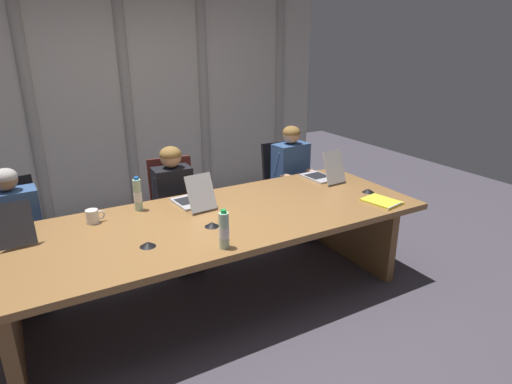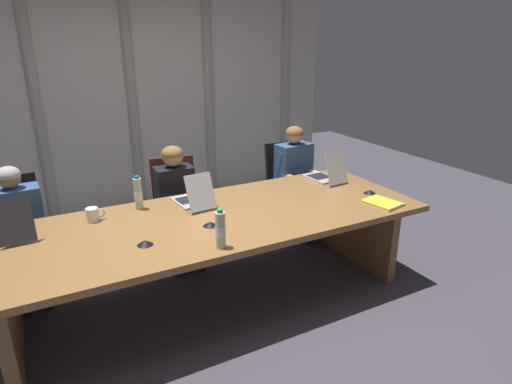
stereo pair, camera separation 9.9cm
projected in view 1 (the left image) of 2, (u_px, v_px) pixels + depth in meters
The scene contains 19 objects.
ground_plane at pixel (216, 299), 3.61m from camera, with size 10.12×10.12×0.00m, color #47424C.
conference_table at pixel (213, 236), 3.41m from camera, with size 3.42×1.24×0.73m.
curtain_backdrop at pixel (129, 101), 5.02m from camera, with size 5.06×0.17×2.71m.
laptop_left_end at pixel (15, 232), 2.99m from camera, with size 0.26×0.42×0.31m.
laptop_left_mid at pixel (193, 199), 3.60m from camera, with size 0.27×0.45×0.30m.
laptop_center at pixel (323, 174), 4.24m from camera, with size 0.25×0.45×0.32m.
office_chair_left_end at pixel (20, 252), 3.66m from camera, with size 0.60×0.61×0.95m.
office_chair_left_mid at pixel (177, 220), 4.31m from camera, with size 0.60×0.60×0.94m.
office_chair_center at pixel (286, 197), 4.92m from camera, with size 0.60×0.60×0.95m.
person_left_end at pixel (16, 229), 3.43m from camera, with size 0.43×0.56×1.10m.
person_left_mid at pixel (176, 199), 4.05m from camera, with size 0.37×0.56×1.11m.
person_center at pixel (295, 174), 4.69m from camera, with size 0.42×0.57×1.17m.
water_bottle_primary at pixel (138, 195), 3.48m from camera, with size 0.07×0.07×0.28m.
water_bottle_secondary at pixel (224, 231), 2.85m from camera, with size 0.07×0.07×0.27m.
coffee_mug_near at pixel (93, 216), 3.26m from camera, with size 0.14×0.09×0.11m.
conference_mic_left_side at pixel (368, 191), 3.92m from camera, with size 0.11×0.11×0.04m, color black.
conference_mic_middle at pixel (212, 224), 3.21m from camera, with size 0.11×0.11×0.04m, color black.
conference_mic_right_side at pixel (148, 244), 2.90m from camera, with size 0.11×0.11×0.04m, color black.
spiral_notepad at pixel (382, 201), 3.68m from camera, with size 0.28×0.34×0.03m.
Camera 1 is at (-1.25, -2.86, 2.06)m, focal length 30.37 mm.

